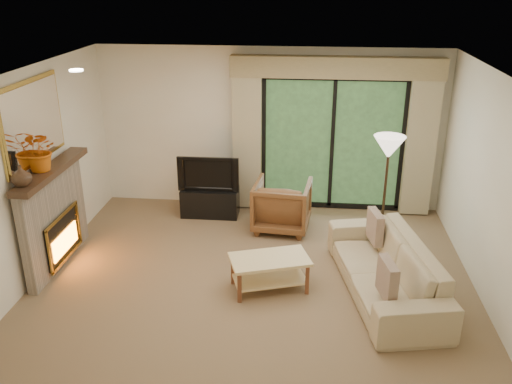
# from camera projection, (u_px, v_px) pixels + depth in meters

# --- Properties ---
(floor) EXTENTS (5.50, 5.50, 0.00)m
(floor) POSITION_uv_depth(u_px,v_px,m) (254.00, 281.00, 6.87)
(floor) COLOR #82684A
(floor) RESTS_ON ground
(ceiling) EXTENTS (5.50, 5.50, 0.00)m
(ceiling) POSITION_uv_depth(u_px,v_px,m) (253.00, 75.00, 5.89)
(ceiling) COLOR white
(ceiling) RESTS_ON ground
(wall_back) EXTENTS (5.00, 0.00, 5.00)m
(wall_back) POSITION_uv_depth(u_px,v_px,m) (270.00, 129.00, 8.68)
(wall_back) COLOR white
(wall_back) RESTS_ON ground
(wall_front) EXTENTS (5.00, 0.00, 5.00)m
(wall_front) POSITION_uv_depth(u_px,v_px,m) (218.00, 306.00, 4.07)
(wall_front) COLOR white
(wall_front) RESTS_ON ground
(wall_left) EXTENTS (0.00, 5.00, 5.00)m
(wall_left) POSITION_uv_depth(u_px,v_px,m) (31.00, 177.00, 6.64)
(wall_left) COLOR white
(wall_left) RESTS_ON ground
(wall_right) EXTENTS (0.00, 5.00, 5.00)m
(wall_right) POSITION_uv_depth(u_px,v_px,m) (495.00, 195.00, 6.12)
(wall_right) COLOR white
(wall_right) RESTS_ON ground
(fireplace) EXTENTS (0.24, 1.70, 1.37)m
(fireplace) POSITION_uv_depth(u_px,v_px,m) (54.00, 217.00, 7.04)
(fireplace) COLOR gray
(fireplace) RESTS_ON floor
(mirror) EXTENTS (0.07, 1.45, 1.02)m
(mirror) POSITION_uv_depth(u_px,v_px,m) (33.00, 122.00, 6.57)
(mirror) COLOR #B5953F
(mirror) RESTS_ON wall_left
(sliding_door) EXTENTS (2.26, 0.10, 2.16)m
(sliding_door) POSITION_uv_depth(u_px,v_px,m) (332.00, 144.00, 8.62)
(sliding_door) COLOR black
(sliding_door) RESTS_ON floor
(curtain_left) EXTENTS (0.45, 0.18, 2.35)m
(curtain_left) POSITION_uv_depth(u_px,v_px,m) (247.00, 137.00, 8.60)
(curtain_left) COLOR tan
(curtain_left) RESTS_ON floor
(curtain_right) EXTENTS (0.45, 0.18, 2.35)m
(curtain_right) POSITION_uv_depth(u_px,v_px,m) (421.00, 142.00, 8.35)
(curtain_right) COLOR tan
(curtain_right) RESTS_ON floor
(cornice) EXTENTS (3.20, 0.24, 0.32)m
(cornice) POSITION_uv_depth(u_px,v_px,m) (337.00, 67.00, 8.07)
(cornice) COLOR #9B895F
(cornice) RESTS_ON wall_back
(media_console) EXTENTS (0.91, 0.41, 0.45)m
(media_console) POSITION_uv_depth(u_px,v_px,m) (210.00, 202.00, 8.66)
(media_console) COLOR black
(media_console) RESTS_ON floor
(tv) EXTENTS (0.96, 0.13, 0.55)m
(tv) POSITION_uv_depth(u_px,v_px,m) (209.00, 172.00, 8.48)
(tv) COLOR black
(tv) RESTS_ON media_console
(armchair) EXTENTS (0.89, 0.91, 0.76)m
(armchair) POSITION_uv_depth(u_px,v_px,m) (282.00, 205.00, 8.15)
(armchair) COLOR brown
(armchair) RESTS_ON floor
(sofa) EXTENTS (1.33, 2.41, 0.66)m
(sofa) POSITION_uv_depth(u_px,v_px,m) (385.00, 268.00, 6.52)
(sofa) COLOR tan
(sofa) RESTS_ON floor
(pillow_near) EXTENTS (0.19, 0.43, 0.42)m
(pillow_near) POSITION_uv_depth(u_px,v_px,m) (387.00, 279.00, 5.83)
(pillow_near) COLOR #4D2922
(pillow_near) RESTS_ON sofa
(pillow_far) EXTENTS (0.19, 0.42, 0.41)m
(pillow_far) POSITION_uv_depth(u_px,v_px,m) (375.00, 227.00, 7.04)
(pillow_far) COLOR #4D2922
(pillow_far) RESTS_ON sofa
(coffee_table) EXTENTS (1.06, 0.79, 0.43)m
(coffee_table) POSITION_uv_depth(u_px,v_px,m) (270.00, 273.00, 6.63)
(coffee_table) COLOR #F5CF8E
(coffee_table) RESTS_ON floor
(floor_lamp) EXTENTS (0.52, 0.52, 1.61)m
(floor_lamp) POSITION_uv_depth(u_px,v_px,m) (385.00, 192.00, 7.52)
(floor_lamp) COLOR beige
(floor_lamp) RESTS_ON floor
(vase) EXTENTS (0.27, 0.27, 0.24)m
(vase) POSITION_uv_depth(u_px,v_px,m) (21.00, 176.00, 6.14)
(vase) COLOR #3C291B
(vase) RESTS_ON fireplace
(branches) EXTENTS (0.54, 0.50, 0.52)m
(branches) POSITION_uv_depth(u_px,v_px,m) (40.00, 150.00, 6.56)
(branches) COLOR #C85D10
(branches) RESTS_ON fireplace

